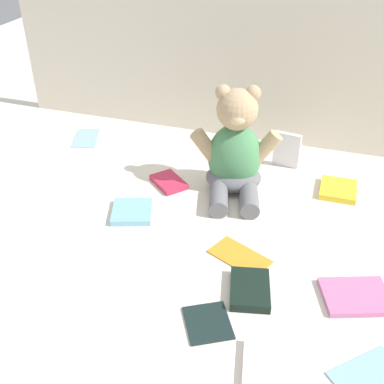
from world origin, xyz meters
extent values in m
plane|color=silver|center=(0.00, 0.00, 0.00)|extent=(3.20, 3.20, 0.00)
cube|color=beige|center=(0.00, 0.41, 0.28)|extent=(1.45, 0.03, 0.56)
ellipsoid|color=#4C8C59|center=(0.07, 0.10, 0.09)|extent=(0.16, 0.14, 0.18)
ellipsoid|color=slate|center=(0.07, 0.10, 0.03)|extent=(0.17, 0.15, 0.06)
sphere|color=tan|center=(0.07, 0.10, 0.23)|extent=(0.13, 0.13, 0.10)
ellipsoid|color=beige|center=(0.08, 0.06, 0.22)|extent=(0.05, 0.04, 0.03)
sphere|color=tan|center=(0.03, 0.10, 0.26)|extent=(0.05, 0.05, 0.04)
sphere|color=tan|center=(0.10, 0.12, 0.26)|extent=(0.05, 0.05, 0.04)
cylinder|color=tan|center=(0.00, 0.08, 0.12)|extent=(0.09, 0.06, 0.10)
cylinder|color=tan|center=(0.14, 0.12, 0.12)|extent=(0.09, 0.06, 0.10)
cylinder|color=slate|center=(0.06, 0.00, 0.02)|extent=(0.07, 0.11, 0.05)
cylinder|color=slate|center=(0.13, 0.02, 0.02)|extent=(0.07, 0.11, 0.05)
cube|color=orange|center=(0.15, -0.17, 0.00)|extent=(0.15, 0.12, 0.01)
cube|color=white|center=(0.19, 0.26, 0.05)|extent=(0.08, 0.03, 0.11)
cube|color=yellow|center=(0.34, 0.16, 0.01)|extent=(0.09, 0.11, 0.02)
cube|color=#C1699B|center=(0.40, -0.22, 0.01)|extent=(0.16, 0.14, 0.01)
cube|color=#77B2CE|center=(-0.14, -0.10, 0.01)|extent=(0.12, 0.13, 0.01)
cube|color=black|center=(0.14, -0.37, 0.00)|extent=(0.12, 0.12, 0.01)
cube|color=#C22747|center=(-0.10, 0.06, 0.01)|extent=(0.12, 0.12, 0.01)
cube|color=#85B0D2|center=(-0.44, 0.23, 0.00)|extent=(0.11, 0.15, 0.01)
cube|color=white|center=(0.27, -0.45, 0.01)|extent=(0.12, 0.15, 0.01)
cube|color=#86B5D9|center=(0.44, -0.40, 0.00)|extent=(0.16, 0.16, 0.01)
cube|color=black|center=(0.20, -0.27, 0.01)|extent=(0.10, 0.12, 0.02)
camera|label=1|loc=(0.30, -0.95, 0.69)|focal=44.22mm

